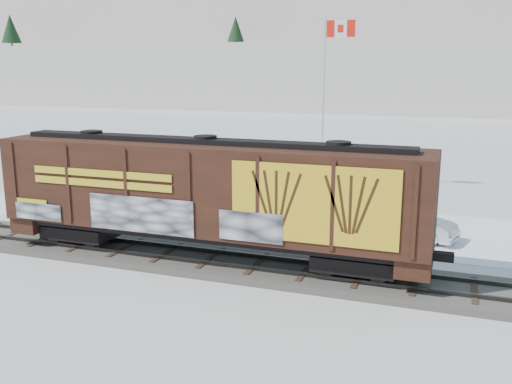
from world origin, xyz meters
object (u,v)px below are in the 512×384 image
at_px(car_dark, 365,215).
at_px(hopper_railcar, 206,191).
at_px(car_silver, 202,200).
at_px(flagpole, 324,130).
at_px(car_white, 409,223).

bearing_deg(car_dark, hopper_railcar, 142.59).
bearing_deg(car_silver, hopper_railcar, -166.21).
xyz_separation_m(flagpole, car_dark, (4.03, -8.15, -3.22)).
xyz_separation_m(flagpole, car_silver, (-4.87, -7.99, -3.21)).
distance_m(flagpole, car_dark, 9.64).
relative_size(car_silver, car_white, 0.96).
distance_m(car_silver, car_dark, 8.90).
bearing_deg(car_white, car_dark, 82.70).
xyz_separation_m(flagpole, car_white, (6.19, -9.00, -3.20)).
bearing_deg(car_white, flagpole, 48.76).
relative_size(flagpole, car_silver, 2.59).
bearing_deg(flagpole, car_white, -55.46).
bearing_deg(hopper_railcar, flagpole, 85.80).
height_order(flagpole, car_dark, flagpole).
distance_m(car_silver, car_white, 11.12).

